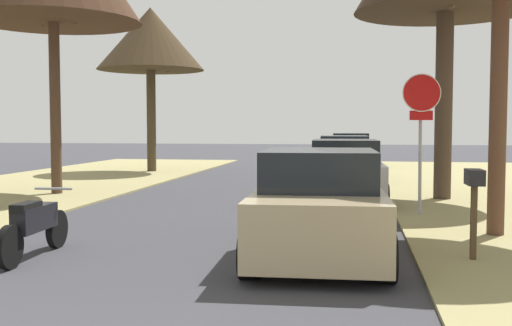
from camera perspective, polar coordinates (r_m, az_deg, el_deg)
The scene contains 8 objects.
stop_sign_far at distance 13.23m, azimuth 15.28°, elevation 4.56°, with size 0.81×0.29×2.97m.
street_tree_left_far at distance 25.62m, azimuth -9.90°, elevation 11.35°, with size 4.37×4.37×6.69m.
parked_sedan_tan at distance 9.16m, azimuth 5.99°, elevation -4.05°, with size 2.09×4.47×1.57m.
parked_sedan_silver at distance 15.69m, azimuth 8.33°, elevation -0.90°, with size 2.09×4.47×1.57m.
parked_sedan_navy at distance 21.55m, azimuth 8.26°, elevation 0.30°, with size 2.09×4.47×1.57m.
parked_sedan_black at distance 28.73m, azimuth 8.85°, elevation 1.10°, with size 2.09×4.47×1.57m.
parked_motorcycle at distance 9.44m, azimuth -20.12°, elevation -5.50°, with size 0.60×2.05×0.97m.
curbside_mailbox at distance 9.02m, azimuth 19.85°, elevation -2.23°, with size 0.22×0.44×1.27m.
Camera 1 is at (2.75, -2.33, 1.93)m, focal length 42.53 mm.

